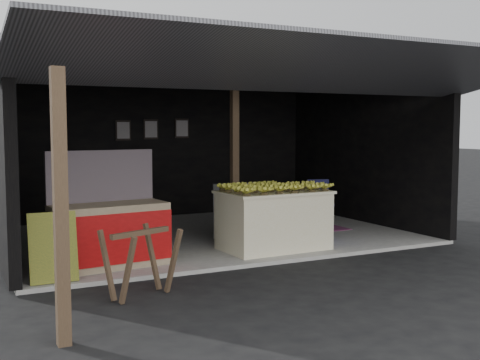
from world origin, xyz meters
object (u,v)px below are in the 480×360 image
neighbor_stall (109,232)px  white_crate (242,212)px  sawhorse (141,255)px  plastic_chair (319,199)px  banana_table (274,220)px  water_barrel (322,225)px

neighbor_stall → white_crate: bearing=14.1°
sawhorse → plastic_chair: plastic_chair is taller
plastic_chair → neighbor_stall: bearing=-143.0°
white_crate → plastic_chair: bearing=20.6°
banana_table → sawhorse: bearing=-152.4°
white_crate → sawhorse: bearing=-131.3°
banana_table → water_barrel: (1.10, 0.28, -0.20)m
plastic_chair → water_barrel: bearing=-103.4°
white_crate → sawhorse: 3.51m
banana_table → plastic_chair: size_ratio=1.87×
neighbor_stall → sawhorse: (-0.02, -1.49, -0.04)m
banana_table → plastic_chair: (1.84, 1.45, 0.07)m
white_crate → neighbor_stall: size_ratio=0.59×
banana_table → sawhorse: (-2.63, -1.49, -0.02)m
water_barrel → neighbor_stall: bearing=-175.8°
banana_table → water_barrel: bearing=12.2°
banana_table → white_crate: (-0.09, 0.92, 0.01)m
white_crate → plastic_chair: 2.00m
banana_table → sawhorse: banana_table is taller
water_barrel → plastic_chair: bearing=57.6°
neighbor_stall → water_barrel: neighbor_stall is taller
banana_table → water_barrel: 1.15m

